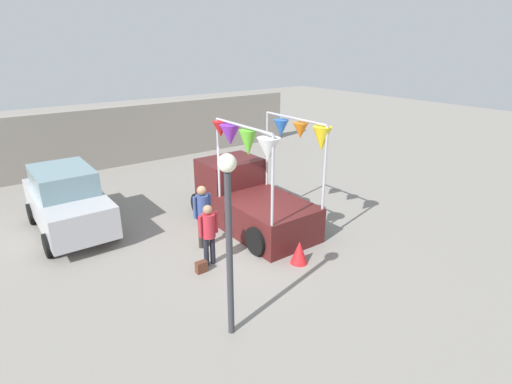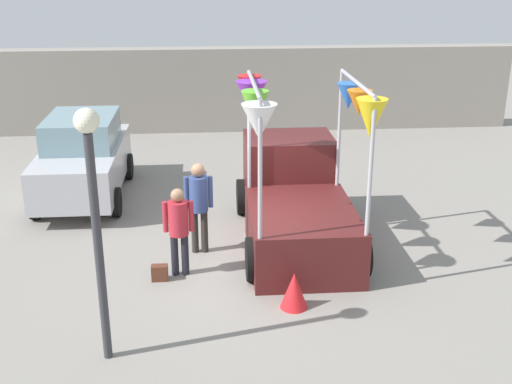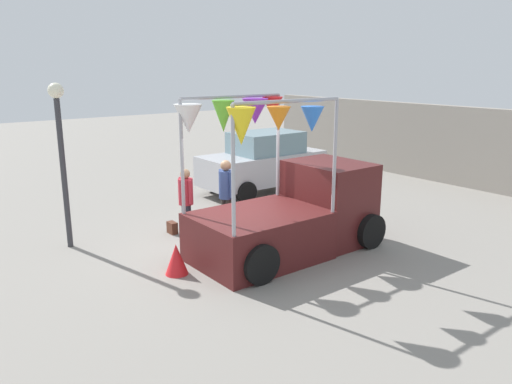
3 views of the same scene
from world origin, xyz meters
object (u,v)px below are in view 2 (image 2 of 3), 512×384
Objects in this scene: parked_car at (83,157)px; street_lamp at (94,200)px; handbag at (160,273)px; person_vendor at (199,199)px; vendor_truck at (294,194)px; folded_kite_bundle_crimson at (294,290)px; person_customer at (179,224)px.

street_lamp reaches higher than parked_car.
person_vendor is at bearing 57.62° from handbag.
parked_car is at bearing 149.03° from vendor_truck.
handbag is at bearing -122.38° from person_vendor.
street_lamp is at bearing -129.23° from vendor_truck.
parked_car is 4.79m from handbag.
person_vendor reaches higher than folded_kite_bundle_crimson.
vendor_truck is 1.18× the size of street_lamp.
vendor_truck reaches higher than handbag.
street_lamp reaches higher than person_customer.
parked_car is at bearing 119.32° from person_customer.
street_lamp is (-1.28, -3.30, 1.28)m from person_vendor.
folded_kite_bundle_crimson is (1.49, -2.17, -0.76)m from person_vendor.
person_vendor is 1.59m from handbag.
vendor_truck is at bearing 32.79° from person_customer.
parked_car is 1.13× the size of street_lamp.
person_customer is at bearing 29.74° from handbag.
person_vendor is 2.74m from folded_kite_bundle_crimson.
person_customer is at bearing 145.05° from folded_kite_bundle_crimson.
folded_kite_bundle_crimson is (2.77, 1.13, -2.04)m from street_lamp.
vendor_truck is 1.92m from person_vendor.
street_lamp reaches higher than vendor_truck.
person_customer is at bearing -110.99° from person_vendor.
person_customer is 5.70× the size of handbag.
street_lamp reaches higher than person_vendor.
person_vendor reaches higher than person_customer.
street_lamp is 5.90× the size of folded_kite_bundle_crimson.
vendor_truck is 6.96× the size of folded_kite_bundle_crimson.
folded_kite_bundle_crimson is at bearing -26.35° from handbag.
person_vendor is at bearing 69.01° from person_customer.
person_customer is 2.93m from street_lamp.
vendor_truck is 2.78m from folded_kite_bundle_crimson.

